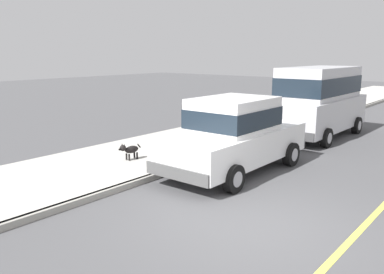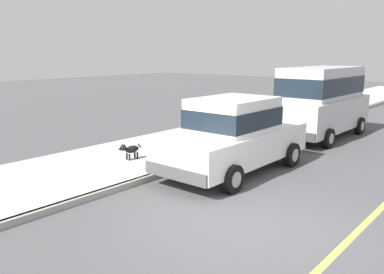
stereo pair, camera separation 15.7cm
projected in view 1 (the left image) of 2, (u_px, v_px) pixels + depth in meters
name	position (u px, v px, depth m)	size (l,w,h in m)	color
ground_plane	(251.00, 224.00, 7.22)	(80.00, 80.00, 0.00)	#4C4C4F
curb	(130.00, 184.00, 9.19)	(0.16, 64.00, 0.14)	gray
sidewalk	(83.00, 170.00, 10.31)	(3.60, 64.00, 0.14)	#B7B5AD
lane_centre_line	(340.00, 251.00, 6.23)	(0.12, 57.60, 0.01)	#E0D64C
car_white_sedan	(234.00, 134.00, 10.25)	(2.05, 4.61, 1.92)	white
car_silver_van	(319.00, 99.00, 14.51)	(2.17, 4.91, 2.52)	#BCBCC1
dog_black	(130.00, 150.00, 10.97)	(0.23, 0.76, 0.49)	black
fire_hydrant	(209.00, 139.00, 12.12)	(0.34, 0.24, 0.72)	red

